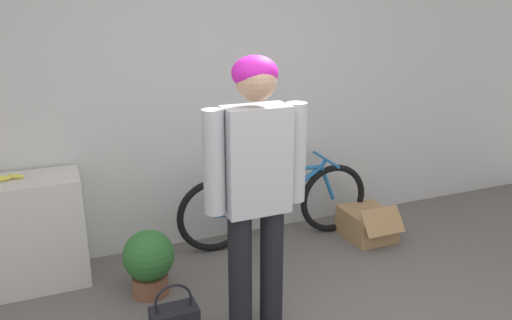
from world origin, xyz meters
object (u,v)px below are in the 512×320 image
object	(u,v)px
bicycle	(276,204)
handbag	(175,320)
potted_plant	(149,260)
person	(256,179)
cardboard_box	(367,224)

from	to	relation	value
bicycle	handbag	xyz separation A→B (m)	(-1.11, -0.94, -0.22)
potted_plant	bicycle	bearing A→B (deg)	19.68
person	cardboard_box	bearing A→B (deg)	30.51
person	potted_plant	size ratio (longest dim) A/B	3.58
bicycle	potted_plant	world-z (taller)	bicycle
handbag	cardboard_box	size ratio (longest dim) A/B	0.71
person	potted_plant	world-z (taller)	person
person	bicycle	size ratio (longest dim) A/B	1.00
bicycle	handbag	world-z (taller)	bicycle
handbag	potted_plant	distance (m)	0.55
handbag	bicycle	bearing A→B (deg)	40.30
handbag	cardboard_box	xyz separation A→B (m)	(1.87, 0.70, 0.02)
bicycle	potted_plant	distance (m)	1.23
handbag	potted_plant	world-z (taller)	potted_plant
handbag	cardboard_box	bearing A→B (deg)	20.51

